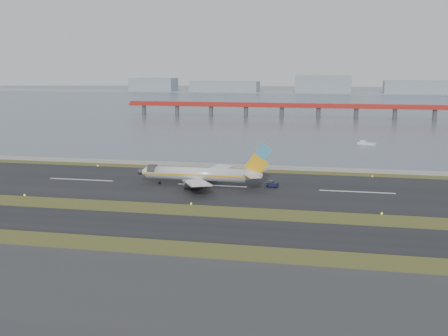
{
  "coord_description": "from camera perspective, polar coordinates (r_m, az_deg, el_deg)",
  "views": [
    {
      "loc": [
        35.38,
        -121.2,
        33.19
      ],
      "look_at": [
        5.13,
        22.0,
        6.72
      ],
      "focal_mm": 45.0,
      "sensor_mm": 36.0,
      "label": 1
    }
  ],
  "objects": [
    {
      "name": "taxiway_strip",
      "position": [
        119.47,
        -5.82,
        -5.91
      ],
      "size": [
        1000.0,
        18.0,
        0.1
      ],
      "primitive_type": "cube",
      "color": "black",
      "rests_on": "ground"
    },
    {
      "name": "workboat_near",
      "position": [
        249.59,
        14.25,
        2.43
      ],
      "size": [
        8.3,
        4.74,
        1.92
      ],
      "rotation": [
        0.0,
        0.0,
        -0.3
      ],
      "color": "white",
      "rests_on": "ground"
    },
    {
      "name": "bay_water",
      "position": [
        583.22,
        8.49,
        6.88
      ],
      "size": [
        1400.0,
        800.0,
        1.3
      ],
      "primitive_type": "cube",
      "color": "#455263",
      "rests_on": "ground"
    },
    {
      "name": "pushback_tug",
      "position": [
        156.72,
        4.91,
        -1.66
      ],
      "size": [
        3.43,
        2.55,
        1.96
      ],
      "rotation": [
        0.0,
        0.0,
        -0.3
      ],
      "color": "#141939",
      "rests_on": "ground"
    },
    {
      "name": "red_pier",
      "position": [
        372.42,
        9.59,
        6.12
      ],
      "size": [
        260.0,
        5.0,
        10.2
      ],
      "color": "#AE261D",
      "rests_on": "ground"
    },
    {
      "name": "far_shoreline",
      "position": [
        742.01,
        10.34,
        7.99
      ],
      "size": [
        1400.0,
        80.0,
        60.5
      ],
      "color": "#8D9AA7",
      "rests_on": "ground"
    },
    {
      "name": "apron_strip",
      "position": [
        82.05,
        -15.24,
        -13.95
      ],
      "size": [
        1000.0,
        50.0,
        0.1
      ],
      "primitive_type": "cube",
      "color": "#303033",
      "rests_on": "ground"
    },
    {
      "name": "airliner",
      "position": [
        157.45,
        -2.26,
        -0.64
      ],
      "size": [
        38.52,
        32.89,
        12.8
      ],
      "color": "silver",
      "rests_on": "ground"
    },
    {
      "name": "runway_strip",
      "position": [
        158.78,
        -1.22,
        -1.8
      ],
      "size": [
        1000.0,
        45.0,
        0.1
      ],
      "primitive_type": "cube",
      "color": "black",
      "rests_on": "ground"
    },
    {
      "name": "seawall",
      "position": [
        187.49,
        0.87,
        0.21
      ],
      "size": [
        1000.0,
        2.5,
        1.0
      ],
      "primitive_type": "cube",
      "color": "gray",
      "rests_on": "ground"
    },
    {
      "name": "ground",
      "position": [
        130.54,
        -4.22,
        -4.51
      ],
      "size": [
        1000.0,
        1000.0,
        0.0
      ],
      "primitive_type": "plane",
      "color": "#3C4D1B",
      "rests_on": "ground"
    }
  ]
}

